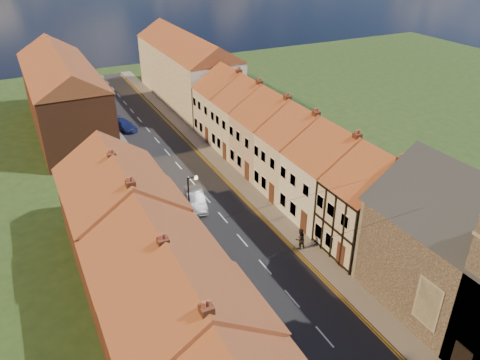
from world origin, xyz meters
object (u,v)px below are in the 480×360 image
at_px(car_far, 124,125).
at_px(pedestrian_right, 300,239).
at_px(lamppost, 190,205).
at_px(car_distant, 104,92).
at_px(car_mid, 195,199).
at_px(church, 480,248).

distance_m(car_far, pedestrian_right, 33.19).
distance_m(lamppost, car_distant, 43.04).
xyz_separation_m(lamppost, car_distant, (1.77, 42.91, -2.86)).
height_order(lamppost, car_mid, lamppost).
xyz_separation_m(church, lamppost, (-13.17, 16.68, -2.34)).
height_order(car_mid, car_far, car_mid).
relative_size(church, car_far, 3.37).
relative_size(lamppost, pedestrian_right, 3.20).
bearing_deg(lamppost, church, -51.70).
relative_size(church, lamppost, 2.53).
bearing_deg(lamppost, car_mid, 65.43).
bearing_deg(lamppost, car_distant, 87.64).
height_order(lamppost, car_far, lamppost).
height_order(church, car_far, church).
height_order(car_far, car_distant, car_distant).
relative_size(church, car_mid, 3.27).
distance_m(church, car_far, 45.94).
xyz_separation_m(church, car_far, (-12.12, 44.01, -5.22)).
distance_m(church, lamppost, 21.38).
distance_m(lamppost, car_far, 27.50).
distance_m(lamppost, car_mid, 6.21).
bearing_deg(car_distant, church, -85.16).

